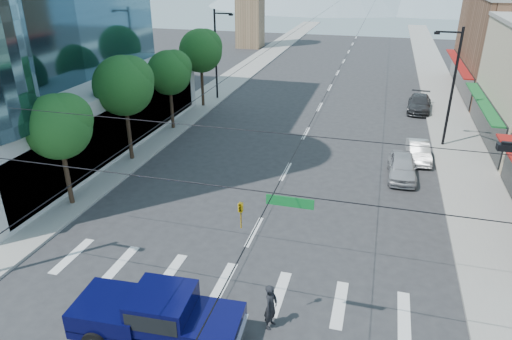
# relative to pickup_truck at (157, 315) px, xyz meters

# --- Properties ---
(ground) EXTENTS (160.00, 160.00, 0.00)m
(ground) POSITION_rel_pickup_truck_xyz_m (1.43, 2.25, -1.14)
(ground) COLOR #28282B
(ground) RESTS_ON ground
(sidewalk_left) EXTENTS (4.00, 120.00, 0.15)m
(sidewalk_left) POSITION_rel_pickup_truck_xyz_m (-10.57, 42.25, -1.06)
(sidewalk_left) COLOR gray
(sidewalk_left) RESTS_ON ground
(sidewalk_right) EXTENTS (4.00, 120.00, 0.15)m
(sidewalk_right) POSITION_rel_pickup_truck_xyz_m (13.43, 42.25, -1.06)
(sidewalk_right) COLOR gray
(sidewalk_right) RESTS_ON ground
(tree_near) EXTENTS (3.65, 3.64, 6.71)m
(tree_near) POSITION_rel_pickup_truck_xyz_m (-9.64, 8.35, 3.85)
(tree_near) COLOR black
(tree_near) RESTS_ON ground
(tree_midnear) EXTENTS (4.09, 4.09, 7.52)m
(tree_midnear) POSITION_rel_pickup_truck_xyz_m (-9.64, 15.35, 4.46)
(tree_midnear) COLOR black
(tree_midnear) RESTS_ON ground
(tree_midfar) EXTENTS (3.65, 3.64, 6.71)m
(tree_midfar) POSITION_rel_pickup_truck_xyz_m (-9.64, 22.35, 3.85)
(tree_midfar) COLOR black
(tree_midfar) RESTS_ON ground
(tree_far) EXTENTS (4.09, 4.09, 7.52)m
(tree_far) POSITION_rel_pickup_truck_xyz_m (-9.64, 29.35, 4.46)
(tree_far) COLOR black
(tree_far) RESTS_ON ground
(signal_rig) EXTENTS (21.80, 0.20, 9.00)m
(signal_rig) POSITION_rel_pickup_truck_xyz_m (1.63, 1.25, 3.51)
(signal_rig) COLOR black
(signal_rig) RESTS_ON ground
(lamp_pole_nw) EXTENTS (2.00, 0.25, 9.00)m
(lamp_pole_nw) POSITION_rel_pickup_truck_xyz_m (-9.23, 32.25, 3.80)
(lamp_pole_nw) COLOR black
(lamp_pole_nw) RESTS_ON ground
(lamp_pole_ne) EXTENTS (2.00, 0.25, 9.00)m
(lamp_pole_ne) POSITION_rel_pickup_truck_xyz_m (12.10, 24.25, 3.80)
(lamp_pole_ne) COLOR black
(lamp_pole_ne) RESTS_ON ground
(pickup_truck) EXTENTS (6.58, 2.84, 2.18)m
(pickup_truck) POSITION_rel_pickup_truck_xyz_m (0.00, 0.00, 0.00)
(pickup_truck) COLOR #07083A
(pickup_truck) RESTS_ON ground
(pedestrian) EXTENTS (0.61, 0.79, 1.94)m
(pedestrian) POSITION_rel_pickup_truck_xyz_m (3.93, 1.78, -0.17)
(pedestrian) COLOR black
(pedestrian) RESTS_ON ground
(parked_car_near) EXTENTS (1.91, 4.55, 1.54)m
(parked_car_near) POSITION_rel_pickup_truck_xyz_m (9.03, 17.43, -0.37)
(parked_car_near) COLOR #B4B3B9
(parked_car_near) RESTS_ON ground
(parked_car_mid) EXTENTS (1.71, 4.13, 1.33)m
(parked_car_mid) POSITION_rel_pickup_truck_xyz_m (10.24, 20.82, -0.47)
(parked_car_mid) COLOR silver
(parked_car_mid) RESTS_ON ground
(parked_car_far) EXTENTS (2.47, 5.30, 1.50)m
(parked_car_far) POSITION_rel_pickup_truck_xyz_m (10.83, 33.46, -0.39)
(parked_car_far) COLOR #333235
(parked_car_far) RESTS_ON ground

